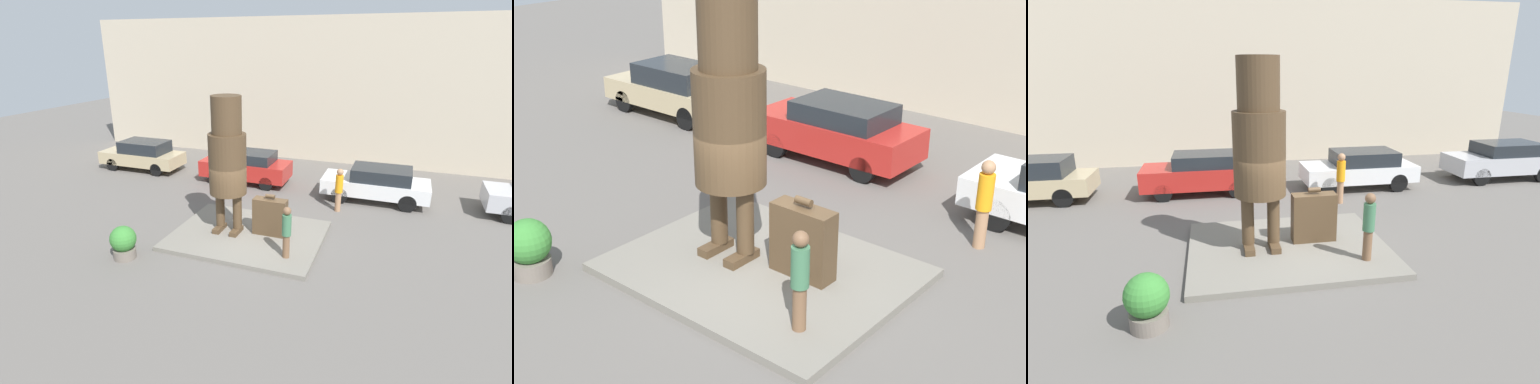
% 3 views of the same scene
% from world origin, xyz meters
% --- Properties ---
extents(ground_plane, '(60.00, 60.00, 0.00)m').
position_xyz_m(ground_plane, '(0.00, 0.00, 0.00)').
color(ground_plane, '#605B56').
extents(pedestal, '(5.06, 3.99, 0.15)m').
position_xyz_m(pedestal, '(0.00, 0.00, 0.08)').
color(pedestal, slate).
rests_on(pedestal, ground_plane).
extents(statue_figure, '(1.26, 1.26, 4.66)m').
position_xyz_m(statue_figure, '(-0.71, 0.01, 2.88)').
color(statue_figure, '#4C3823').
rests_on(statue_figure, pedestal).
extents(giant_suitcase, '(1.15, 0.42, 1.46)m').
position_xyz_m(giant_suitcase, '(0.72, 0.24, 0.80)').
color(giant_suitcase, '#4C3823').
rests_on(giant_suitcase, pedestal).
extents(tourist, '(0.28, 0.28, 1.67)m').
position_xyz_m(tourist, '(1.69, -1.09, 1.06)').
color(tourist, brown).
rests_on(tourist, pedestal).
extents(parked_car_tan, '(4.34, 1.72, 1.55)m').
position_xyz_m(parked_car_tan, '(-8.14, 5.51, 0.82)').
color(parked_car_tan, tan).
rests_on(parked_car_tan, ground_plane).
extents(parked_car_red, '(4.21, 1.73, 1.53)m').
position_xyz_m(parked_car_red, '(-2.23, 5.47, 0.81)').
color(parked_car_red, '#B2231E').
rests_on(parked_car_red, ground_plane).
extents(planter_pot, '(0.81, 0.81, 1.07)m').
position_xyz_m(planter_pot, '(-3.11, -2.65, 0.55)').
color(planter_pot, '#70665B').
rests_on(planter_pot, ground_plane).
extents(worker_hivis, '(0.30, 0.30, 1.77)m').
position_xyz_m(worker_hivis, '(2.51, 3.45, 0.97)').
color(worker_hivis, '#A87A56').
rests_on(worker_hivis, ground_plane).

